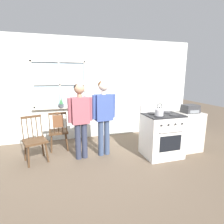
{
  "coord_description": "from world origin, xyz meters",
  "views": [
    {
      "loc": [
        -0.61,
        -3.38,
        1.73
      ],
      "look_at": [
        0.37,
        -0.06,
        1.0
      ],
      "focal_mm": 28.0,
      "sensor_mm": 36.0,
      "label": 1
    }
  ],
  "objects_px": {
    "person_teen_center": "(104,111)",
    "kettle": "(159,111)",
    "potted_plant": "(61,104)",
    "handbag": "(58,121)",
    "stereo": "(190,109)",
    "person_elderly_left": "(80,114)",
    "chair_by_window": "(58,132)",
    "side_counter": "(187,131)",
    "stove": "(162,135)",
    "chair_near_wall": "(35,141)"
  },
  "relations": [
    {
      "from": "stove",
      "to": "person_teen_center",
      "type": "bearing_deg",
      "value": 162.21
    },
    {
      "from": "handbag",
      "to": "chair_by_window",
      "type": "bearing_deg",
      "value": 92.82
    },
    {
      "from": "kettle",
      "to": "stove",
      "type": "bearing_deg",
      "value": 36.96
    },
    {
      "from": "stove",
      "to": "handbag",
      "type": "xyz_separation_m",
      "value": [
        -2.14,
        0.71,
        0.29
      ]
    },
    {
      "from": "chair_by_window",
      "to": "stove",
      "type": "height_order",
      "value": "stove"
    },
    {
      "from": "kettle",
      "to": "stereo",
      "type": "xyz_separation_m",
      "value": [
        0.92,
        0.21,
        -0.04
      ]
    },
    {
      "from": "chair_by_window",
      "to": "person_elderly_left",
      "type": "relative_size",
      "value": 0.59
    },
    {
      "from": "person_elderly_left",
      "to": "potted_plant",
      "type": "xyz_separation_m",
      "value": [
        -0.36,
        1.2,
        0.03
      ]
    },
    {
      "from": "person_teen_center",
      "to": "kettle",
      "type": "relative_size",
      "value": 6.58
    },
    {
      "from": "chair_by_window",
      "to": "stereo",
      "type": "distance_m",
      "value": 3.07
    },
    {
      "from": "chair_by_window",
      "to": "kettle",
      "type": "relative_size",
      "value": 3.77
    },
    {
      "from": "chair_near_wall",
      "to": "potted_plant",
      "type": "relative_size",
      "value": 3.04
    },
    {
      "from": "stove",
      "to": "potted_plant",
      "type": "xyz_separation_m",
      "value": [
        -2.05,
        1.55,
        0.51
      ]
    },
    {
      "from": "stove",
      "to": "handbag",
      "type": "height_order",
      "value": "stove"
    },
    {
      "from": "side_counter",
      "to": "person_teen_center",
      "type": "bearing_deg",
      "value": 171.61
    },
    {
      "from": "person_teen_center",
      "to": "side_counter",
      "type": "xyz_separation_m",
      "value": [
        1.94,
        -0.29,
        -0.55
      ]
    },
    {
      "from": "chair_by_window",
      "to": "handbag",
      "type": "distance_m",
      "value": 0.4
    },
    {
      "from": "chair_by_window",
      "to": "chair_near_wall",
      "type": "relative_size",
      "value": 1.0
    },
    {
      "from": "chair_by_window",
      "to": "potted_plant",
      "type": "xyz_separation_m",
      "value": [
        0.1,
        0.61,
        0.55
      ]
    },
    {
      "from": "chair_near_wall",
      "to": "stereo",
      "type": "distance_m",
      "value": 3.42
    },
    {
      "from": "side_counter",
      "to": "stereo",
      "type": "height_order",
      "value": "stereo"
    },
    {
      "from": "stereo",
      "to": "kettle",
      "type": "bearing_deg",
      "value": -167.29
    },
    {
      "from": "stove",
      "to": "stereo",
      "type": "height_order",
      "value": "stove"
    },
    {
      "from": "chair_by_window",
      "to": "handbag",
      "type": "height_order",
      "value": "same"
    },
    {
      "from": "handbag",
      "to": "kettle",
      "type": "bearing_deg",
      "value": -23.17
    },
    {
      "from": "person_teen_center",
      "to": "potted_plant",
      "type": "bearing_deg",
      "value": 119.12
    },
    {
      "from": "person_elderly_left",
      "to": "potted_plant",
      "type": "height_order",
      "value": "person_elderly_left"
    },
    {
      "from": "chair_near_wall",
      "to": "side_counter",
      "type": "bearing_deg",
      "value": -25.63
    },
    {
      "from": "person_elderly_left",
      "to": "stereo",
      "type": "xyz_separation_m",
      "value": [
        2.44,
        -0.27,
        0.03
      ]
    },
    {
      "from": "chair_by_window",
      "to": "stereo",
      "type": "height_order",
      "value": "stereo"
    },
    {
      "from": "chair_by_window",
      "to": "stereo",
      "type": "bearing_deg",
      "value": 160.5
    },
    {
      "from": "person_teen_center",
      "to": "stereo",
      "type": "bearing_deg",
      "value": -16.18
    },
    {
      "from": "chair_near_wall",
      "to": "kettle",
      "type": "xyz_separation_m",
      "value": [
        2.43,
        -0.61,
        0.59
      ]
    },
    {
      "from": "handbag",
      "to": "stereo",
      "type": "xyz_separation_m",
      "value": [
        2.88,
        -0.63,
        0.23
      ]
    },
    {
      "from": "side_counter",
      "to": "stereo",
      "type": "distance_m",
      "value": 0.54
    },
    {
      "from": "potted_plant",
      "to": "handbag",
      "type": "relative_size",
      "value": 1.0
    },
    {
      "from": "kettle",
      "to": "stereo",
      "type": "distance_m",
      "value": 0.94
    },
    {
      "from": "stove",
      "to": "kettle",
      "type": "bearing_deg",
      "value": -143.04
    },
    {
      "from": "kettle",
      "to": "potted_plant",
      "type": "height_order",
      "value": "potted_plant"
    },
    {
      "from": "chair_by_window",
      "to": "person_teen_center",
      "type": "xyz_separation_m",
      "value": [
        0.96,
        -0.56,
        0.56
      ]
    },
    {
      "from": "person_elderly_left",
      "to": "stove",
      "type": "distance_m",
      "value": 1.79
    },
    {
      "from": "person_elderly_left",
      "to": "handbag",
      "type": "distance_m",
      "value": 0.61
    },
    {
      "from": "chair_near_wall",
      "to": "potted_plant",
      "type": "xyz_separation_m",
      "value": [
        0.55,
        1.07,
        0.55
      ]
    },
    {
      "from": "person_elderly_left",
      "to": "chair_by_window",
      "type": "bearing_deg",
      "value": 120.78
    },
    {
      "from": "kettle",
      "to": "potted_plant",
      "type": "xyz_separation_m",
      "value": [
        -1.88,
        1.68,
        -0.04
      ]
    },
    {
      "from": "stove",
      "to": "kettle",
      "type": "height_order",
      "value": "kettle"
    },
    {
      "from": "side_counter",
      "to": "stereo",
      "type": "bearing_deg",
      "value": -90.0
    },
    {
      "from": "stereo",
      "to": "person_elderly_left",
      "type": "bearing_deg",
      "value": 173.64
    },
    {
      "from": "person_elderly_left",
      "to": "potted_plant",
      "type": "relative_size",
      "value": 5.15
    },
    {
      "from": "person_teen_center",
      "to": "stove",
      "type": "height_order",
      "value": "person_teen_center"
    }
  ]
}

